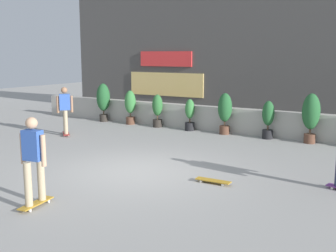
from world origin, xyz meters
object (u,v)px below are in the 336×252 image
(skater_by_wall_right, at_px, (33,158))
(skater_far_right, at_px, (65,109))
(potted_plant_1, at_px, (130,105))
(potted_plant_3, at_px, (190,114))
(skateboard_near_camera, at_px, (213,181))
(potted_plant_4, at_px, (225,111))
(potted_plant_5, at_px, (268,118))
(potted_plant_2, at_px, (157,109))
(potted_plant_6, at_px, (311,114))
(potted_plant_0, at_px, (103,99))

(skater_by_wall_right, height_order, skater_far_right, same)
(potted_plant_1, distance_m, potted_plant_3, 2.74)
(skater_by_wall_right, distance_m, skateboard_near_camera, 3.85)
(potted_plant_1, height_order, potted_plant_4, potted_plant_4)
(potted_plant_3, distance_m, skater_far_right, 4.52)
(potted_plant_5, height_order, skater_by_wall_right, skater_by_wall_right)
(potted_plant_2, relative_size, potted_plant_5, 1.00)
(potted_plant_4, bearing_deg, potted_plant_1, 180.00)
(potted_plant_2, relative_size, potted_plant_4, 0.87)
(potted_plant_1, height_order, potted_plant_2, potted_plant_1)
(skater_by_wall_right, bearing_deg, potted_plant_1, 115.37)
(potted_plant_1, distance_m, skateboard_near_camera, 8.33)
(potted_plant_1, height_order, potted_plant_6, potted_plant_6)
(potted_plant_4, xyz_separation_m, potted_plant_5, (1.57, 0.00, -0.14))
(potted_plant_0, bearing_deg, potted_plant_3, 0.00)
(potted_plant_4, bearing_deg, skater_far_right, -146.94)
(potted_plant_6, bearing_deg, potted_plant_1, 180.00)
(potted_plant_2, height_order, skater_by_wall_right, skater_by_wall_right)
(potted_plant_1, relative_size, skateboard_near_camera, 1.71)
(potted_plant_4, relative_size, skater_far_right, 0.87)
(potted_plant_2, bearing_deg, skateboard_near_camera, -47.83)
(potted_plant_2, height_order, skater_far_right, skater_far_right)
(potted_plant_1, xyz_separation_m, potted_plant_2, (1.31, 0.00, -0.07))
(potted_plant_5, xyz_separation_m, potted_plant_6, (1.38, 0.00, 0.23))
(skateboard_near_camera, bearing_deg, potted_plant_6, 81.16)
(potted_plant_4, relative_size, potted_plant_6, 0.92)
(potted_plant_2, xyz_separation_m, skater_by_wall_right, (2.71, -8.46, 0.23))
(potted_plant_1, bearing_deg, skater_by_wall_right, -64.63)
(potted_plant_2, height_order, potted_plant_4, potted_plant_4)
(potted_plant_5, height_order, skater_far_right, skater_far_right)
(potted_plant_4, height_order, skateboard_near_camera, potted_plant_4)
(potted_plant_1, distance_m, potted_plant_5, 5.72)
(potted_plant_4, bearing_deg, potted_plant_2, 180.00)
(skater_by_wall_right, bearing_deg, skater_far_right, 130.31)
(potted_plant_2, xyz_separation_m, potted_plant_3, (1.43, -0.00, -0.09))
(potted_plant_4, distance_m, potted_plant_5, 1.58)
(potted_plant_4, bearing_deg, potted_plant_3, 180.00)
(potted_plant_4, distance_m, potted_plant_6, 2.95)
(potted_plant_0, distance_m, potted_plant_6, 8.50)
(skater_by_wall_right, bearing_deg, potted_plant_5, 78.63)
(potted_plant_4, distance_m, skater_far_right, 5.62)
(potted_plant_3, bearing_deg, potted_plant_4, 0.00)
(potted_plant_0, bearing_deg, potted_plant_5, 0.00)
(potted_plant_4, xyz_separation_m, skater_by_wall_right, (-0.13, -8.46, 0.09))
(potted_plant_0, relative_size, potted_plant_5, 1.25)
(potted_plant_2, bearing_deg, potted_plant_4, -0.00)
(potted_plant_1, xyz_separation_m, potted_plant_5, (5.72, 0.00, -0.07))
(potted_plant_1, xyz_separation_m, skateboard_near_camera, (6.25, -5.46, -0.72))
(potted_plant_0, distance_m, potted_plant_3, 4.15)
(potted_plant_2, bearing_deg, potted_plant_0, -180.00)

